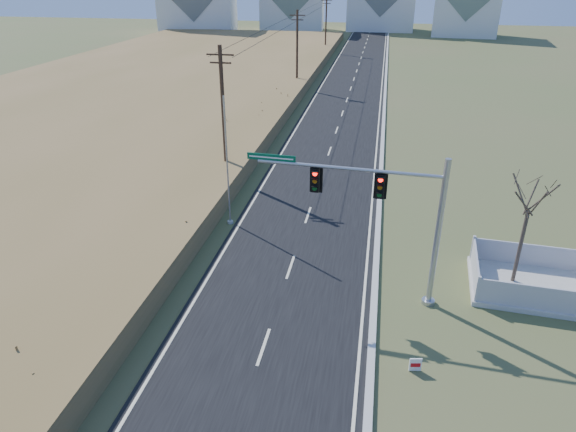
# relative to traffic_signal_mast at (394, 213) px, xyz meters

# --- Properties ---
(ground) EXTENTS (260.00, 260.00, 0.00)m
(ground) POSITION_rel_traffic_signal_mast_xyz_m (-4.66, -2.33, -4.19)
(ground) COLOR #48592B
(ground) RESTS_ON ground
(road) EXTENTS (8.00, 180.00, 0.06)m
(road) POSITION_rel_traffic_signal_mast_xyz_m (-4.66, 47.67, -4.16)
(road) COLOR black
(road) RESTS_ON ground
(curb) EXTENTS (0.30, 180.00, 0.18)m
(curb) POSITION_rel_traffic_signal_mast_xyz_m (-0.51, 47.67, -4.10)
(curb) COLOR #B2AFA8
(curb) RESTS_ON ground
(reed_marsh) EXTENTS (38.00, 110.00, 1.30)m
(reed_marsh) POSITION_rel_traffic_signal_mast_xyz_m (-28.66, 37.67, -3.54)
(reed_marsh) COLOR olive
(reed_marsh) RESTS_ON ground
(utility_pole_near) EXTENTS (1.80, 0.26, 9.00)m
(utility_pole_near) POSITION_rel_traffic_signal_mast_xyz_m (-11.16, 12.67, 0.50)
(utility_pole_near) COLOR #422D1E
(utility_pole_near) RESTS_ON ground
(utility_pole_mid) EXTENTS (1.80, 0.26, 9.00)m
(utility_pole_mid) POSITION_rel_traffic_signal_mast_xyz_m (-11.16, 42.67, 0.50)
(utility_pole_mid) COLOR #422D1E
(utility_pole_mid) RESTS_ON ground
(utility_pole_far) EXTENTS (1.80, 0.26, 9.00)m
(utility_pole_far) POSITION_rel_traffic_signal_mast_xyz_m (-11.16, 72.67, 0.50)
(utility_pole_far) COLOR #422D1E
(utility_pole_far) RESTS_ON ground
(condo_ne) EXTENTS (14.12, 10.51, 16.52)m
(condo_ne) POSITION_rel_traffic_signal_mast_xyz_m (15.34, 101.67, 2.65)
(condo_ne) COLOR silver
(condo_ne) RESTS_ON ground
(traffic_signal_mast) EXTENTS (8.46, 0.93, 6.74)m
(traffic_signal_mast) POSITION_rel_traffic_signal_mast_xyz_m (0.00, 0.00, 0.00)
(traffic_signal_mast) COLOR #9EA0A5
(traffic_signal_mast) RESTS_ON ground
(fence_enclosure) EXTENTS (6.32, 4.58, 1.37)m
(fence_enclosure) POSITION_rel_traffic_signal_mast_xyz_m (6.86, 1.77, -3.91)
(fence_enclosure) COLOR #B7B5AD
(fence_enclosure) RESTS_ON ground
(open_sign) EXTENTS (0.45, 0.14, 0.56)m
(open_sign) POSITION_rel_traffic_signal_mast_xyz_m (1.09, -4.57, -3.89)
(open_sign) COLOR white
(open_sign) RESTS_ON ground
(flagpole) EXTENTS (0.33, 0.33, 7.40)m
(flagpole) POSITION_rel_traffic_signal_mast_xyz_m (-8.96, 5.90, -1.23)
(flagpole) COLOR #B7B5AD
(flagpole) RESTS_ON ground
(bare_tree) EXTENTS (2.16, 2.16, 5.73)m
(bare_tree) POSITION_rel_traffic_signal_mast_xyz_m (5.80, 2.09, 0.43)
(bare_tree) COLOR #4C3F33
(bare_tree) RESTS_ON ground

